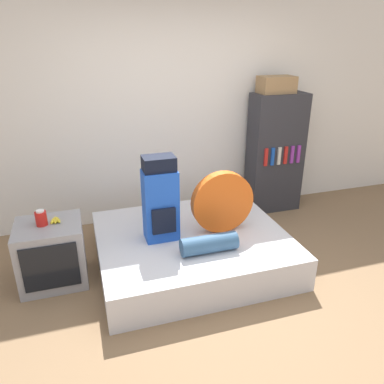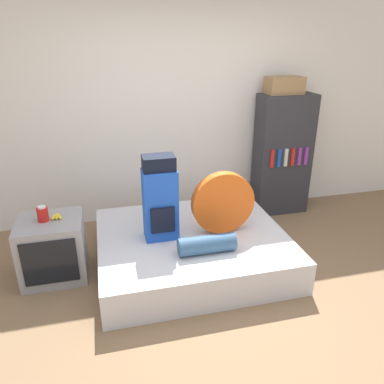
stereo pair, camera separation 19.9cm
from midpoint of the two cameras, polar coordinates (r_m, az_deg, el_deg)
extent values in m
plane|color=#846647|center=(3.33, 4.23, -17.69)|extent=(16.00, 16.00, 0.00)
cube|color=white|center=(4.54, -4.76, 11.88)|extent=(8.00, 0.05, 2.60)
cube|color=silver|center=(3.83, -1.53, -8.52)|extent=(1.84, 1.58, 0.33)
cube|color=blue|center=(3.55, -6.42, -2.05)|extent=(0.32, 0.22, 0.69)
cube|color=black|center=(3.40, -6.76, 4.33)|extent=(0.29, 0.20, 0.13)
cube|color=black|center=(3.48, -5.93, -4.43)|extent=(0.22, 0.03, 0.25)
cylinder|color=#E05B19|center=(3.68, 3.09, -1.55)|extent=(0.63, 0.10, 0.63)
cylinder|color=#33567A|center=(3.41, 0.95, -7.93)|extent=(0.52, 0.17, 0.17)
cube|color=#939399|center=(3.77, -22.01, -8.64)|extent=(0.58, 0.52, 0.59)
cube|color=black|center=(3.54, -22.28, -10.65)|extent=(0.47, 0.02, 0.43)
cylinder|color=red|center=(3.62, -23.48, -3.74)|extent=(0.10, 0.10, 0.13)
cylinder|color=white|center=(3.59, -23.66, -2.70)|extent=(0.07, 0.07, 0.02)
ellipsoid|color=yellow|center=(3.66, -21.85, -4.04)|extent=(0.07, 0.14, 0.03)
ellipsoid|color=yellow|center=(3.65, -21.56, -4.01)|extent=(0.03, 0.13, 0.03)
ellipsoid|color=yellow|center=(3.65, -21.28, -3.98)|extent=(0.07, 0.14, 0.03)
cube|color=#2D2D33|center=(4.89, 11.42, 5.75)|extent=(0.68, 0.33, 1.51)
cube|color=red|center=(4.63, 10.00, 5.22)|extent=(0.04, 0.02, 0.22)
cube|color=#194CB2|center=(4.67, 10.99, 5.31)|extent=(0.04, 0.02, 0.22)
cube|color=beige|center=(4.72, 11.97, 5.39)|extent=(0.04, 0.02, 0.22)
cube|color=red|center=(4.76, 12.92, 5.47)|extent=(0.04, 0.02, 0.22)
cube|color=purple|center=(4.81, 13.86, 5.54)|extent=(0.04, 0.02, 0.22)
cube|color=purple|center=(4.85, 14.79, 5.61)|extent=(0.04, 0.02, 0.22)
cube|color=#99754C|center=(4.71, 11.53, 15.74)|extent=(0.42, 0.26, 0.20)
camera|label=1|loc=(0.10, -91.60, -0.68)|focal=35.00mm
camera|label=2|loc=(0.10, 88.40, 0.68)|focal=35.00mm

